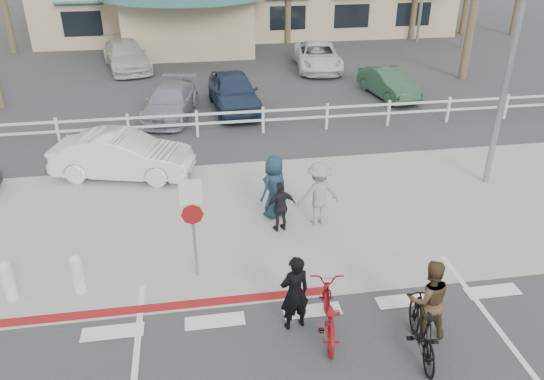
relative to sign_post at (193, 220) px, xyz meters
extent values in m
plane|color=#333335|center=(2.30, -2.20, -1.45)|extent=(140.00, 140.00, 0.00)
cube|color=gray|center=(2.30, 2.30, -1.44)|extent=(22.00, 7.00, 0.01)
cube|color=#333335|center=(2.30, 6.30, -1.45)|extent=(40.00, 5.00, 0.01)
cube|color=#333335|center=(2.30, 15.80, -1.45)|extent=(50.00, 16.00, 0.01)
cube|color=maroon|center=(-0.70, -1.00, -1.44)|extent=(7.00, 0.25, 0.02)
imported|color=maroon|center=(2.45, -2.22, -0.96)|extent=(0.97, 1.96, 0.99)
imported|color=black|center=(1.84, -1.97, -0.62)|extent=(0.68, 0.53, 1.66)
imported|color=black|center=(4.02, -3.00, -0.89)|extent=(0.83, 1.91, 1.11)
imported|color=#4A3922|center=(4.29, -2.57, -0.61)|extent=(0.88, 0.72, 1.68)
imported|color=gray|center=(3.21, 1.78, -0.58)|extent=(1.22, 0.82, 1.75)
imported|color=black|center=(2.19, 1.58, -0.76)|extent=(0.87, 0.52, 1.38)
imported|color=#193141|center=(2.15, 2.34, -0.58)|extent=(1.01, 0.96, 1.74)
imported|color=silver|center=(-2.04, 5.44, -0.76)|extent=(4.44, 2.43, 1.39)
imported|color=gray|center=(-0.67, 10.65, -0.84)|extent=(2.54, 4.44, 1.21)
imported|color=#1F2E4D|center=(1.90, 11.08, -0.70)|extent=(2.11, 4.52, 1.50)
imported|color=#284B33|center=(8.74, 11.69, -0.85)|extent=(1.87, 3.83, 1.21)
imported|color=beige|center=(-2.97, 18.21, -0.75)|extent=(3.04, 5.16, 1.40)
imported|color=white|center=(6.72, 16.63, -0.80)|extent=(2.61, 4.88, 1.30)
camera|label=1|loc=(0.15, -9.83, 5.88)|focal=35.00mm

